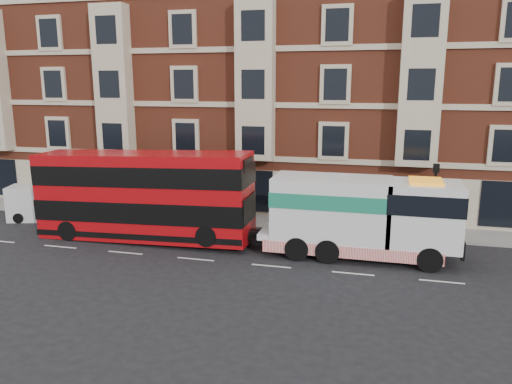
% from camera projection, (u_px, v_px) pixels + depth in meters
% --- Properties ---
extents(ground, '(120.00, 120.00, 0.00)m').
position_uv_depth(ground, '(196.00, 259.00, 25.70)').
color(ground, black).
rests_on(ground, ground).
extents(sidewalk, '(90.00, 3.00, 0.15)m').
position_uv_depth(sidewalk, '(237.00, 220.00, 32.78)').
color(sidewalk, slate).
rests_on(sidewalk, ground).
extents(victorian_terrace, '(45.00, 12.00, 20.40)m').
position_uv_depth(victorian_terrace, '(270.00, 67.00, 37.61)').
color(victorian_terrace, brown).
rests_on(victorian_terrace, ground).
extents(lamp_post_west, '(0.35, 0.15, 4.35)m').
position_uv_depth(lamp_post_west, '(143.00, 180.00, 32.45)').
color(lamp_post_west, black).
rests_on(lamp_post_west, sidewalk).
extents(lamp_post_east, '(0.35, 0.15, 4.35)m').
position_uv_depth(lamp_post_east, '(434.00, 196.00, 28.08)').
color(lamp_post_east, black).
rests_on(lamp_post_east, sidewalk).
extents(double_decker_bus, '(12.49, 2.87, 5.06)m').
position_uv_depth(double_decker_bus, '(144.00, 194.00, 28.41)').
color(double_decker_bus, '#A8090E').
rests_on(double_decker_bus, ground).
extents(tow_truck, '(10.00, 2.96, 4.17)m').
position_uv_depth(tow_truck, '(359.00, 216.00, 25.58)').
color(tow_truck, silver).
rests_on(tow_truck, ground).
extents(box_van, '(4.71, 2.95, 2.28)m').
position_uv_depth(box_van, '(44.00, 203.00, 32.95)').
color(box_van, silver).
rests_on(box_van, ground).
extents(pedestrian, '(0.71, 0.66, 1.64)m').
position_uv_depth(pedestrian, '(87.00, 196.00, 35.54)').
color(pedestrian, '#192932').
rests_on(pedestrian, sidewalk).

